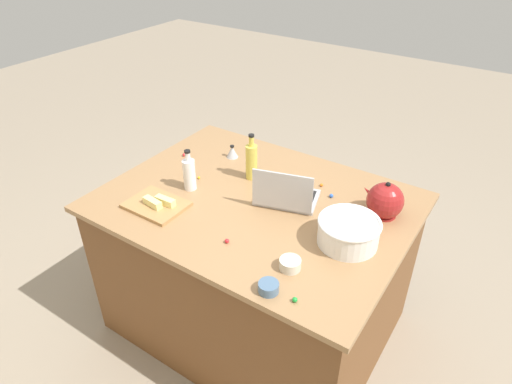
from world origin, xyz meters
TOP-DOWN VIEW (x-y plane):
  - ground_plane at (0.00, 0.00)m, footprint 12.00×12.00m
  - island_counter at (0.00, 0.00)m, footprint 1.55×1.17m
  - laptop at (-0.14, -0.06)m, footprint 0.36×0.31m
  - mixing_bowl_large at (-0.53, 0.06)m, footprint 0.28×0.28m
  - bottle_oil at (0.14, -0.17)m, footprint 0.06×0.06m
  - bottle_vinegar at (0.35, 0.10)m, footprint 0.07×0.07m
  - kettle at (-0.59, -0.24)m, footprint 0.21×0.18m
  - cutting_board at (0.39, 0.32)m, footprint 0.29×0.22m
  - butter_stick_left at (0.34, 0.30)m, footprint 0.11×0.04m
  - butter_stick_right at (0.39, 0.35)m, footprint 0.11×0.05m
  - ramekin_small at (-0.40, 0.35)m, footprint 0.09×0.09m
  - ramekin_medium at (-0.40, 0.51)m, footprint 0.08×0.08m
  - kitchen_timer at (0.37, -0.31)m, footprint 0.07×0.07m
  - candy_0 at (-0.59, -0.16)m, footprint 0.01×0.01m
  - candy_1 at (-0.47, -0.00)m, footprint 0.02×0.02m
  - candy_2 at (-0.22, -0.31)m, footprint 0.02×0.02m
  - candy_3 at (-0.17, -0.01)m, footprint 0.02×0.02m
  - candy_4 at (-0.08, 0.36)m, footprint 0.02×0.02m
  - candy_5 at (-0.51, 0.50)m, footprint 0.02×0.02m
  - candy_6 at (0.62, -0.15)m, footprint 0.02×0.02m
  - candy_7 at (0.38, 0.00)m, footprint 0.01×0.01m
  - candy_8 at (-0.31, -0.24)m, footprint 0.02×0.02m

SIDE VIEW (x-z plane):
  - ground_plane at x=0.00m, z-range 0.00..0.00m
  - island_counter at x=0.00m, z-range 0.00..0.90m
  - candy_7 at x=0.38m, z-range 0.90..0.91m
  - candy_0 at x=-0.59m, z-range 0.90..0.91m
  - candy_1 at x=-0.47m, z-range 0.90..0.92m
  - candy_2 at x=-0.22m, z-range 0.90..0.92m
  - candy_3 at x=-0.17m, z-range 0.90..0.92m
  - cutting_board at x=0.39m, z-range 0.90..0.92m
  - candy_6 at x=0.62m, z-range 0.90..0.92m
  - candy_4 at x=-0.08m, z-range 0.90..0.92m
  - candy_8 at x=-0.31m, z-range 0.90..0.92m
  - candy_5 at x=-0.51m, z-range 0.90..0.92m
  - ramekin_medium at x=-0.40m, z-range 0.90..0.94m
  - ramekin_small at x=-0.40m, z-range 0.90..0.95m
  - kitchen_timer at x=0.37m, z-range 0.90..0.97m
  - butter_stick_left at x=0.34m, z-range 0.92..0.95m
  - butter_stick_right at x=0.39m, z-range 0.92..0.95m
  - laptop at x=-0.14m, z-range 0.84..1.06m
  - mixing_bowl_large at x=-0.53m, z-range 0.90..1.03m
  - kettle at x=-0.59m, z-range 0.88..1.08m
  - bottle_vinegar at x=0.35m, z-range 0.88..1.11m
  - bottle_oil at x=0.14m, z-range 0.87..1.14m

